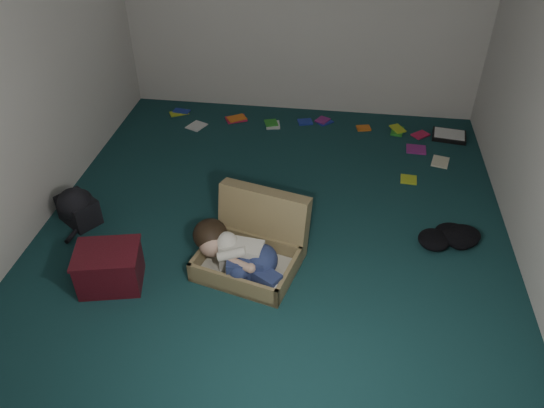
# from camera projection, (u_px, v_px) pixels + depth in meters

# --- Properties ---
(floor) EXTENTS (4.50, 4.50, 0.00)m
(floor) POSITION_uv_depth(u_px,v_px,m) (274.00, 226.00, 4.63)
(floor) COLOR #133739
(floor) RESTS_ON ground
(wall_front) EXTENTS (4.50, 0.00, 4.50)m
(wall_front) POSITION_uv_depth(u_px,v_px,m) (197.00, 331.00, 2.07)
(wall_front) COLOR silver
(wall_front) RESTS_ON ground
(wall_left) EXTENTS (0.00, 4.50, 4.50)m
(wall_left) POSITION_uv_depth(u_px,v_px,m) (17.00, 72.00, 4.07)
(wall_left) COLOR silver
(wall_left) RESTS_ON ground
(suitcase) EXTENTS (0.90, 0.89, 0.55)m
(suitcase) POSITION_uv_depth(u_px,v_px,m) (254.00, 244.00, 4.18)
(suitcase) COLOR olive
(suitcase) RESTS_ON floor
(person) EXTENTS (0.76, 0.53, 0.34)m
(person) POSITION_uv_depth(u_px,v_px,m) (238.00, 253.00, 4.04)
(person) COLOR silver
(person) RESTS_ON suitcase
(maroon_bin) EXTENTS (0.54, 0.47, 0.33)m
(maroon_bin) POSITION_uv_depth(u_px,v_px,m) (110.00, 268.00, 3.97)
(maroon_bin) COLOR #450E16
(maroon_bin) RESTS_ON floor
(backpack) EXTENTS (0.55, 0.53, 0.26)m
(backpack) POSITION_uv_depth(u_px,v_px,m) (78.00, 209.00, 4.61)
(backpack) COLOR black
(backpack) RESTS_ON floor
(clothing_pile) EXTENTS (0.49, 0.45, 0.13)m
(clothing_pile) POSITION_uv_depth(u_px,v_px,m) (448.00, 233.00, 4.45)
(clothing_pile) COLOR black
(clothing_pile) RESTS_ON floor
(paper_tray) EXTENTS (0.39, 0.31, 0.05)m
(paper_tray) POSITION_uv_depth(u_px,v_px,m) (449.00, 136.00, 5.84)
(paper_tray) COLOR black
(paper_tray) RESTS_ON floor
(book_scatter) EXTENTS (3.13, 1.29, 0.02)m
(book_scatter) POSITION_uv_depth(u_px,v_px,m) (327.00, 133.00, 5.91)
(book_scatter) COLOR #B7CF24
(book_scatter) RESTS_ON floor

